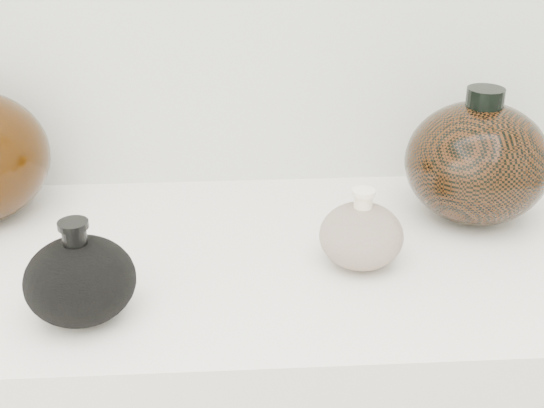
{
  "coord_description": "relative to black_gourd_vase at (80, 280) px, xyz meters",
  "views": [
    {
      "loc": [
        -0.02,
        0.05,
        1.42
      ],
      "look_at": [
        0.03,
        0.92,
        0.99
      ],
      "focal_mm": 50.0,
      "sensor_mm": 36.0,
      "label": 1
    }
  ],
  "objects": [
    {
      "name": "right_round_pot",
      "position": [
        0.54,
        0.23,
        0.04
      ],
      "size": [
        0.24,
        0.24,
        0.2
      ],
      "color": "black",
      "rests_on": "display_counter"
    },
    {
      "name": "cream_gourd_vase",
      "position": [
        0.35,
        0.1,
        -0.01
      ],
      "size": [
        0.14,
        0.14,
        0.11
      ],
      "color": "beige",
      "rests_on": "display_counter"
    },
    {
      "name": "room",
      "position": [
        0.2,
        -0.54,
        0.35
      ],
      "size": [
        3.04,
        2.42,
        2.64
      ],
      "color": "#595959",
      "rests_on": "ground"
    },
    {
      "name": "black_gourd_vase",
      "position": [
        0.0,
        0.0,
        0.0
      ],
      "size": [
        0.13,
        0.13,
        0.13
      ],
      "color": "black",
      "rests_on": "display_counter"
    }
  ]
}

